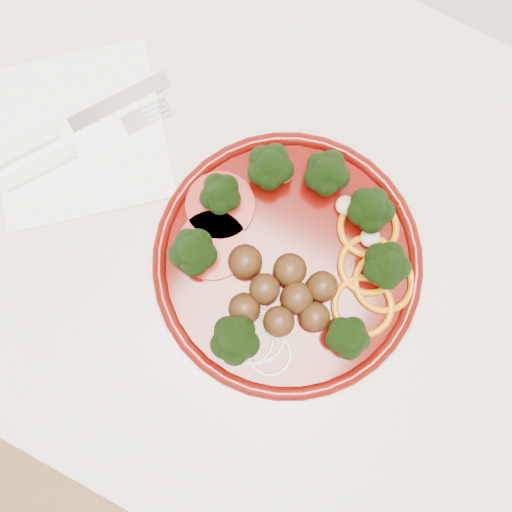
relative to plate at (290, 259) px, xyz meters
The scene contains 5 objects.
counter 0.48m from the plate, 169.61° to the left, with size 2.40×0.60×0.90m.
plate is the anchor object (origin of this frame).
napkin 0.26m from the plate, behind, with size 0.18×0.18×0.00m, color white.
knife 0.28m from the plate, behind, with size 0.13×0.18×0.01m.
fork 0.26m from the plate, behind, with size 0.12×0.16×0.01m.
Camera 1 is at (0.10, 1.60, 1.47)m, focal length 40.00 mm.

